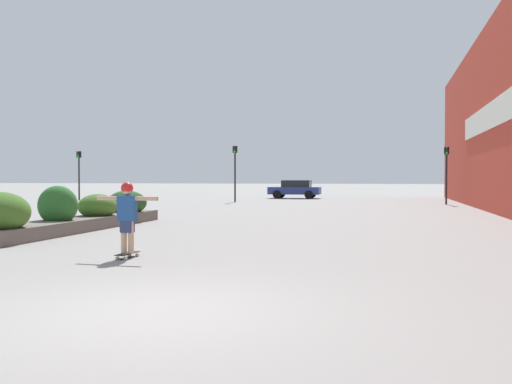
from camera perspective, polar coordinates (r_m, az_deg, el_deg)
name	(u,v)px	position (r m, az deg, el deg)	size (l,w,h in m)	color
ground_plane	(145,312)	(7.02, -11.00, -11.67)	(300.00, 300.00, 0.00)	gray
planter_box	(73,214)	(17.94, -17.81, -2.11)	(1.49, 9.07, 1.37)	#605B54
skateboard	(127,254)	(11.64, -12.73, -6.10)	(0.26, 0.70, 0.10)	black
skateboarder	(127,210)	(11.56, -12.76, -1.78)	(1.32, 0.24, 1.41)	tan
car_leftmost	(295,189)	(44.29, 3.94, 0.32)	(3.96, 1.95, 1.41)	navy
traffic_light_left	(235,164)	(37.42, -2.12, 2.80)	(0.28, 0.30, 3.69)	black
traffic_light_right	(446,165)	(35.96, 18.51, 2.56)	(0.28, 0.30, 3.45)	black
traffic_light_far_left	(79,167)	(42.18, -17.30, 2.41)	(0.28, 0.30, 3.48)	black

